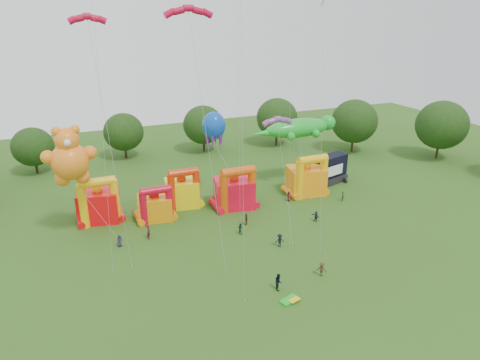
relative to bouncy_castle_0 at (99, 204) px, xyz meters
name	(u,v)px	position (x,y,z in m)	size (l,w,h in m)	color
ground	(305,318)	(15.61, -28.91, -2.57)	(160.00, 160.00, 0.00)	#2E5518
tree_ring	(295,261)	(14.47, -28.32, 3.69)	(119.78, 121.84, 12.07)	#352314
bouncy_castle_0	(99,204)	(0.00, 0.00, 0.00)	(6.13, 5.32, 6.79)	red
bouncy_castle_1	(155,206)	(7.18, -2.58, -0.54)	(5.15, 4.41, 5.31)	orange
bouncy_castle_2	(182,191)	(11.85, 0.16, -0.17)	(5.32, 4.52, 6.30)	yellow
bouncy_castle_3	(235,191)	(18.92, -3.08, -0.04)	(6.34, 5.45, 6.69)	red
bouncy_castle_4	(307,179)	(31.32, -2.93, 0.01)	(6.21, 5.33, 6.81)	orange
stage_trailer	(328,170)	(37.07, -0.21, -0.28)	(7.71, 4.54, 4.78)	black
teddy_bear_kite	(85,188)	(-1.59, -4.95, 4.41)	(7.98, 6.69, 14.79)	orange
gecko_kite	(300,142)	(31.98, 0.76, 5.04)	(15.24, 9.99, 11.22)	green
octopus_kite	(228,164)	(19.04, -0.13, 3.15)	(4.34, 10.86, 13.25)	#0C46B4
parafoil_kites	(173,147)	(7.67, -12.94, 10.84)	(24.04, 12.14, 28.58)	red
diamond_kites	(237,107)	(15.06, -13.40, 14.79)	(26.44, 19.97, 43.90)	red
folded_kite_bundle	(290,300)	(15.56, -26.08, -2.43)	(2.20, 1.53, 0.31)	green
spectator_0	(120,241)	(1.39, -8.32, -1.78)	(0.77, 0.50, 1.57)	#28253E
spectator_1	(149,232)	(5.10, -7.85, -1.60)	(0.71, 0.47, 1.95)	#52171D
spectator_2	(240,228)	(16.44, -11.10, -1.81)	(0.74, 0.58, 1.53)	#163828
spectator_3	(280,240)	(19.61, -16.06, -1.72)	(1.10, 0.63, 1.70)	black
spectator_4	(246,219)	(18.17, -9.08, -1.74)	(0.97, 0.40, 1.65)	#3D2818
spectator_5	(316,216)	(27.47, -11.85, -1.81)	(1.41, 0.45, 1.52)	#2E2B48
spectator_6	(289,196)	(27.37, -4.37, -1.78)	(0.77, 0.50, 1.58)	#4F1616
spectator_7	(343,196)	(34.98, -7.61, -1.79)	(0.57, 0.37, 1.55)	#173A1B
spectator_8	(278,282)	(15.41, -23.79, -1.65)	(0.89, 0.70, 1.84)	black
spectator_9	(322,269)	(20.92, -23.44, -1.74)	(1.07, 0.62, 1.66)	#402B19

